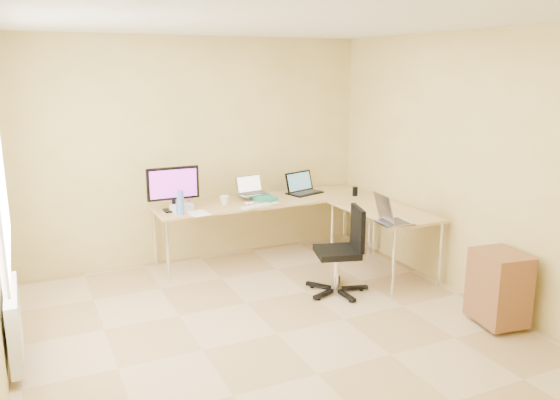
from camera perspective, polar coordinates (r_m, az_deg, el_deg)
name	(u,v)px	position (r m, az deg, el deg)	size (l,w,h in m)	color
floor	(277,334)	(4.96, -0.32, -13.55)	(4.50, 4.50, 0.00)	tan
ceiling	(276,20)	(4.43, -0.36, 17.99)	(4.50, 4.50, 0.00)	white
wall_back	(195,151)	(6.59, -8.66, 5.01)	(4.50, 4.50, 0.00)	tan
wall_front	(485,281)	(2.73, 20.23, -7.76)	(4.50, 4.50, 0.00)	tan
wall_right	(473,168)	(5.71, 19.15, 3.13)	(4.50, 4.50, 0.00)	tan
desk_main	(266,229)	(6.67, -1.40, -2.97)	(2.65, 0.70, 0.73)	tan
desk_return	(383,241)	(6.31, 10.50, -4.17)	(0.70, 1.30, 0.73)	tan
monitor	(173,189)	(6.11, -10.89, 1.13)	(0.57, 0.18, 0.49)	black
book_stack	(264,198)	(6.53, -1.66, 0.21)	(0.22, 0.30, 0.05)	#228A72
laptop_center	(252,186)	(6.58, -2.84, 1.49)	(0.34, 0.26, 0.22)	#9E9AAE
laptop_black	(305,183)	(6.85, 2.55, 1.75)	(0.42, 0.31, 0.26)	black
keyboard	(257,206)	(6.22, -2.38, -0.64)	(0.38, 0.11, 0.02)	white
mouse	(275,203)	(6.30, -0.48, -0.33)	(0.11, 0.07, 0.04)	silver
mug	(224,200)	(6.36, -5.73, 0.01)	(0.11, 0.11, 0.10)	white
cd_stack	(249,204)	(6.30, -3.23, -0.39)	(0.12, 0.12, 0.03)	silver
water_bottle	(180,203)	(5.96, -10.17, -0.27)	(0.07, 0.07, 0.26)	#4B7ADC
papers	(198,213)	(6.00, -8.36, -1.35)	(0.19, 0.27, 0.01)	white
white_box	(181,208)	(6.12, -10.07, -0.77)	(0.22, 0.16, 0.08)	silver
desk_fan	(189,193)	(6.33, -9.33, 0.67)	(0.22, 0.22, 0.28)	beige
black_cup	(355,191)	(6.80, 7.70, 0.88)	(0.06, 0.06, 0.11)	black
laptop_return	(395,211)	(5.65, 11.67, -1.12)	(0.30, 0.38, 0.25)	silver
office_chair	(337,246)	(5.64, 5.88, -4.69)	(0.54, 0.54, 0.90)	black
cabinet	(499,287)	(5.33, 21.51, -8.29)	(0.37, 0.46, 0.64)	brown
radiator	(14,323)	(4.80, -25.59, -11.27)	(0.09, 0.80, 0.55)	white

